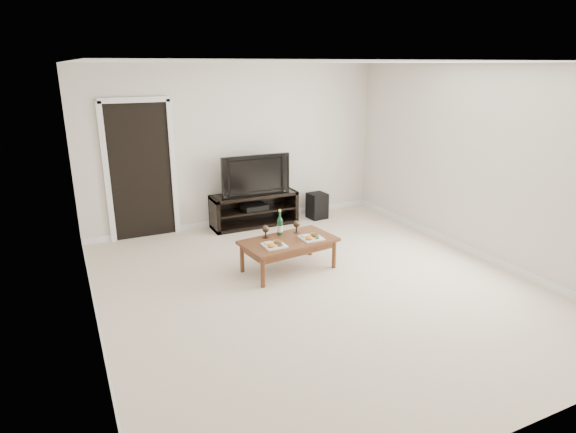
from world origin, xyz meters
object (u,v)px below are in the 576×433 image
Objects in this scene: coffee_table at (289,255)px; subwoofer at (317,206)px; media_console at (254,210)px; television at (254,174)px.

subwoofer is at bearing 51.75° from coffee_table.
media_console reaches higher than subwoofer.
coffee_table is (-0.28, -1.89, -0.67)m from television.
subwoofer is (1.14, -0.09, -0.05)m from media_console.
coffee_table is at bearing -96.96° from television.
television is at bearing 0.00° from media_console.
media_console is at bearing 81.66° from coffee_table.
television is at bearing 171.07° from subwoofer.
television is (0.00, 0.00, 0.60)m from media_console.
television reaches higher than subwoofer.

